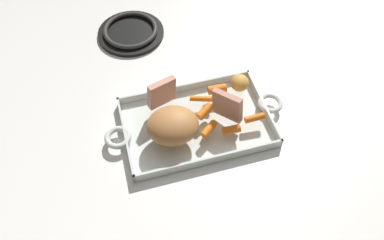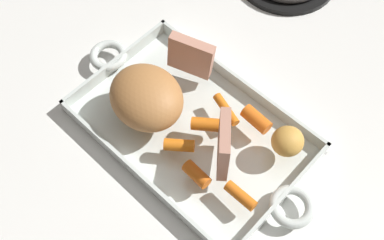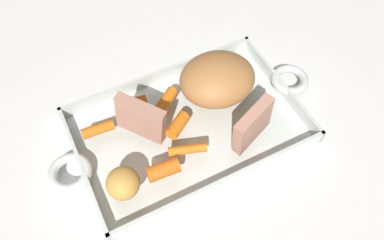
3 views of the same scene
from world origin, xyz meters
name	(u,v)px [view 3 (image 3 of 3)]	position (x,y,z in m)	size (l,w,h in m)	color
ground_plane	(189,130)	(0.00, 0.00, 0.00)	(2.37, 2.37, 0.00)	white
roasting_dish	(189,127)	(0.00, 0.00, 0.01)	(0.47, 0.24, 0.03)	silver
pork_roast	(217,79)	(0.07, 0.03, 0.07)	(0.13, 0.11, 0.07)	#B2753F
roast_slice_outer	(141,119)	(-0.08, 0.01, 0.07)	(0.02, 0.08, 0.08)	tan
roast_slice_thick	(253,125)	(0.07, -0.07, 0.07)	(0.02, 0.08, 0.08)	tan
baby_carrot_center_left	(98,129)	(-0.14, 0.04, 0.04)	(0.02, 0.02, 0.05)	orange
baby_carrot_northwest	(188,149)	(-0.03, -0.05, 0.04)	(0.01, 0.01, 0.06)	orange
baby_carrot_northeast	(163,170)	(-0.08, -0.07, 0.04)	(0.02, 0.02, 0.05)	orange
baby_carrot_southeast	(178,125)	(-0.02, -0.01, 0.04)	(0.02, 0.02, 0.04)	orange
baby_carrot_short	(166,100)	(-0.02, 0.05, 0.04)	(0.02, 0.02, 0.05)	orange
baby_carrot_center_right	(133,104)	(-0.07, 0.06, 0.04)	(0.02, 0.02, 0.04)	orange
potato_golden_large	(123,183)	(-0.14, -0.07, 0.05)	(0.05, 0.05, 0.04)	gold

